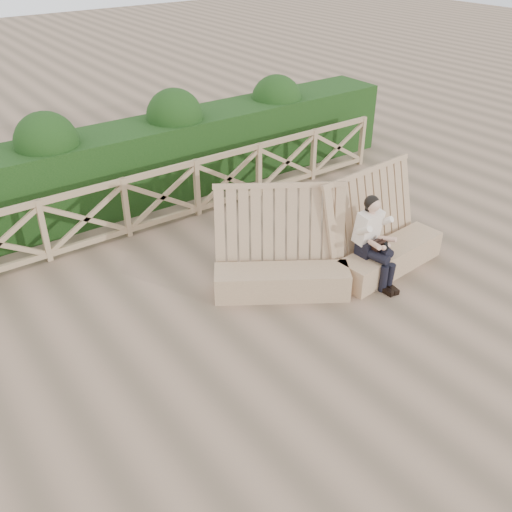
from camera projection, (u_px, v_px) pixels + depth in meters
ground at (282, 318)px, 8.09m from camera, size 60.00×60.00×0.00m
bench at (336, 257)px, 8.77m from camera, size 3.82×1.75×1.56m
woman at (373, 238)px, 8.59m from camera, size 0.41×0.86×1.39m
guardrail at (162, 197)px, 10.23m from camera, size 10.10×0.09×1.10m
hedge at (132, 166)px, 10.96m from camera, size 12.00×1.20×1.50m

